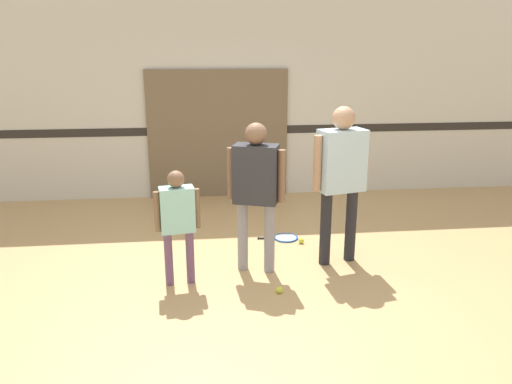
% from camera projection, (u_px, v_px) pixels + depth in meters
% --- Properties ---
extents(ground_plane, '(16.00, 16.00, 0.00)m').
position_uv_depth(ground_plane, '(253.00, 278.00, 5.06)').
color(ground_plane, tan).
extents(wall_back, '(16.00, 0.07, 3.20)m').
position_uv_depth(wall_back, '(232.00, 92.00, 7.46)').
color(wall_back, silver).
rests_on(wall_back, ground_plane).
extents(wall_panel, '(2.11, 0.05, 1.93)m').
position_uv_depth(wall_panel, '(218.00, 135.00, 7.55)').
color(wall_panel, '#756047').
rests_on(wall_panel, ground_plane).
extents(person_instructor, '(0.56, 0.36, 1.55)m').
position_uv_depth(person_instructor, '(256.00, 182.00, 4.97)').
color(person_instructor, gray).
rests_on(person_instructor, ground_plane).
extents(person_student_left, '(0.43, 0.22, 1.15)m').
position_uv_depth(person_student_left, '(177.00, 215.00, 4.75)').
color(person_student_left, '#6B4C70').
rests_on(person_student_left, ground_plane).
extents(person_student_right, '(0.62, 0.37, 1.69)m').
position_uv_depth(person_student_right, '(341.00, 169.00, 5.15)').
color(person_student_right, '#232328').
rests_on(person_student_right, ground_plane).
extents(racket_spare_on_floor, '(0.51, 0.31, 0.03)m').
position_uv_depth(racket_spare_on_floor, '(285.00, 238.00, 6.09)').
color(racket_spare_on_floor, blue).
rests_on(racket_spare_on_floor, ground_plane).
extents(tennis_ball_near_instructor, '(0.07, 0.07, 0.07)m').
position_uv_depth(tennis_ball_near_instructor, '(279.00, 290.00, 4.74)').
color(tennis_ball_near_instructor, '#CCE038').
rests_on(tennis_ball_near_instructor, ground_plane).
extents(tennis_ball_by_spare_racket, '(0.07, 0.07, 0.07)m').
position_uv_depth(tennis_ball_by_spare_racket, '(301.00, 241.00, 5.94)').
color(tennis_ball_by_spare_racket, '#CCE038').
rests_on(tennis_ball_by_spare_racket, ground_plane).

